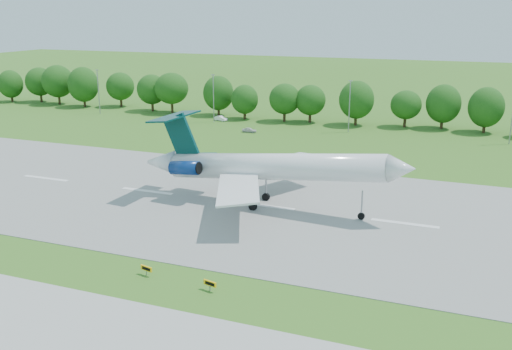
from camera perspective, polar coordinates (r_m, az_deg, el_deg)
name	(u,v)px	position (r m, az deg, el deg)	size (l,w,h in m)	color
ground	(372,312)	(56.93, 11.53, -13.28)	(600.00, 600.00, 0.00)	#3A691B
runway	(405,224)	(79.54, 14.65, -4.74)	(400.00, 45.00, 0.08)	gray
tree_line	(442,105)	(143.06, 18.08, 6.69)	(288.40, 8.40, 10.40)	#382314
light_poles	(427,110)	(133.33, 16.74, 6.24)	(175.90, 0.25, 12.19)	gray
airliner	(260,165)	(82.30, 0.44, 0.97)	(41.72, 30.23, 12.94)	white
taxi_sign_left	(146,269)	(63.54, -10.91, -9.17)	(1.55, 0.52, 1.09)	gray
taxi_sign_centre	(210,284)	(59.42, -4.63, -10.77)	(1.57, 0.54, 1.11)	gray
service_vehicle_a	(221,118)	(149.56, -3.53, 5.67)	(1.33, 3.82, 1.26)	white
service_vehicle_b	(249,130)	(134.84, -0.67, 4.53)	(1.35, 3.36, 1.15)	silver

